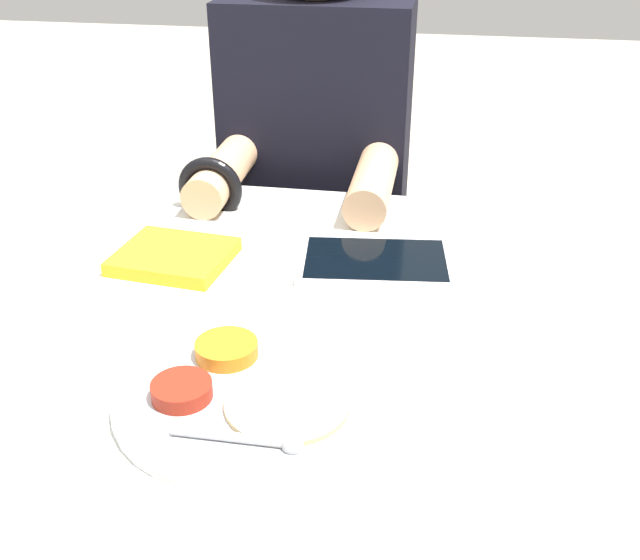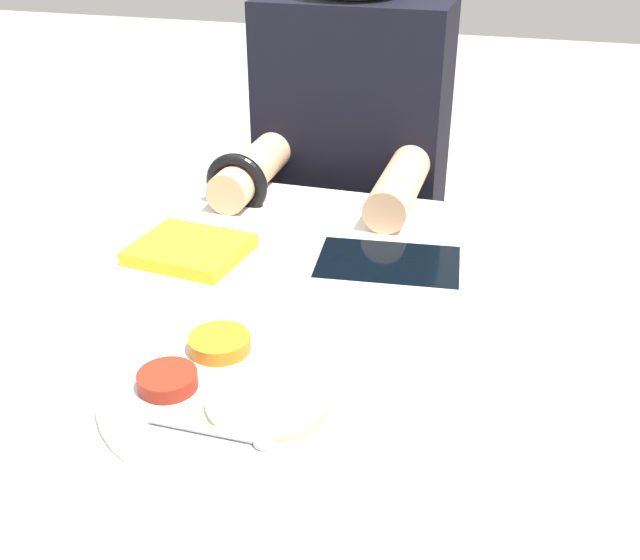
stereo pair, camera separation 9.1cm
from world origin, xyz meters
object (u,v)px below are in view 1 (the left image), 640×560
Objects in this scene: tablet_device at (375,261)px; person_diner at (317,231)px; red_notebook at (174,257)px; thali_tray at (243,393)px.

person_diner is (-0.16, 0.43, -0.16)m from tablet_device.
person_diner is at bearing 110.56° from tablet_device.
red_notebook reaches higher than tablet_device.
person_diner is (-0.06, 0.77, -0.17)m from thali_tray.
person_diner reaches higher than tablet_device.
tablet_device is at bearing 72.57° from thali_tray.
thali_tray is at bearing -58.28° from red_notebook.
red_notebook is 0.52m from person_diner.
red_notebook is at bearing 121.72° from thali_tray.
tablet_device is at bearing 9.16° from red_notebook.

